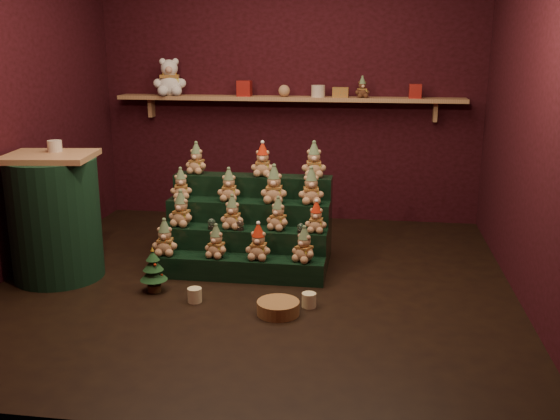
% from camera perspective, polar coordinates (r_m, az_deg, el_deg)
% --- Properties ---
extents(ground, '(4.00, 4.00, 0.00)m').
position_cam_1_polar(ground, '(5.01, -2.26, -6.61)').
color(ground, black).
rests_on(ground, ground).
extents(back_wall, '(4.00, 0.10, 2.80)m').
position_cam_1_polar(back_wall, '(6.71, 0.93, 11.13)').
color(back_wall, black).
rests_on(back_wall, ground).
extents(front_wall, '(4.00, 0.10, 2.80)m').
position_cam_1_polar(front_wall, '(2.72, -10.65, 5.48)').
color(front_wall, black).
rests_on(front_wall, ground).
extents(right_wall, '(0.10, 4.00, 2.80)m').
position_cam_1_polar(right_wall, '(4.75, 22.95, 8.47)').
color(right_wall, black).
rests_on(right_wall, ground).
extents(back_shelf, '(3.60, 0.26, 0.24)m').
position_cam_1_polar(back_shelf, '(6.54, 0.72, 10.11)').
color(back_shelf, tan).
rests_on(back_shelf, ground).
extents(riser_tier_front, '(1.40, 0.22, 0.18)m').
position_cam_1_polar(riser_tier_front, '(5.07, -3.84, -5.30)').
color(riser_tier_front, black).
rests_on(riser_tier_front, ground).
extents(riser_tier_midfront, '(1.40, 0.22, 0.36)m').
position_cam_1_polar(riser_tier_midfront, '(5.24, -3.35, -3.57)').
color(riser_tier_midfront, black).
rests_on(riser_tier_midfront, ground).
extents(riser_tier_midback, '(1.40, 0.22, 0.54)m').
position_cam_1_polar(riser_tier_midback, '(5.42, -2.89, -1.94)').
color(riser_tier_midback, black).
rests_on(riser_tier_midback, ground).
extents(riser_tier_back, '(1.40, 0.22, 0.72)m').
position_cam_1_polar(riser_tier_back, '(5.60, -2.46, -0.42)').
color(riser_tier_back, black).
rests_on(riser_tier_back, ground).
extents(teddy_0, '(0.22, 0.21, 0.29)m').
position_cam_1_polar(teddy_0, '(5.14, -10.49, -2.48)').
color(teddy_0, tan).
rests_on(teddy_0, riser_tier_front).
extents(teddy_1, '(0.23, 0.21, 0.26)m').
position_cam_1_polar(teddy_1, '(5.02, -5.84, -2.86)').
color(teddy_1, tan).
rests_on(teddy_1, riser_tier_front).
extents(teddy_2, '(0.21, 0.19, 0.28)m').
position_cam_1_polar(teddy_2, '(4.95, -1.99, -2.93)').
color(teddy_2, tan).
rests_on(teddy_2, riser_tier_front).
extents(teddy_3, '(0.26, 0.25, 0.28)m').
position_cam_1_polar(teddy_3, '(4.90, 2.22, -3.16)').
color(teddy_3, tan).
rests_on(teddy_3, riser_tier_front).
extents(teddy_4, '(0.24, 0.22, 0.29)m').
position_cam_1_polar(teddy_4, '(5.28, -9.03, 0.12)').
color(teddy_4, tan).
rests_on(teddy_4, riser_tier_midfront).
extents(teddy_5, '(0.21, 0.19, 0.27)m').
position_cam_1_polar(teddy_5, '(5.16, -4.37, -0.19)').
color(teddy_5, tan).
rests_on(teddy_5, riser_tier_midfront).
extents(teddy_6, '(0.24, 0.23, 0.27)m').
position_cam_1_polar(teddy_6, '(5.11, -0.17, -0.34)').
color(teddy_6, tan).
rests_on(teddy_6, riser_tier_midfront).
extents(teddy_7, '(0.19, 0.17, 0.25)m').
position_cam_1_polar(teddy_7, '(5.05, 3.33, -0.65)').
color(teddy_7, tan).
rests_on(teddy_7, riser_tier_midfront).
extents(teddy_8, '(0.23, 0.21, 0.26)m').
position_cam_1_polar(teddy_8, '(5.47, -9.05, 2.40)').
color(teddy_8, tan).
rests_on(teddy_8, riser_tier_midback).
extents(teddy_9, '(0.21, 0.19, 0.28)m').
position_cam_1_polar(teddy_9, '(5.35, -4.69, 2.31)').
color(teddy_9, tan).
rests_on(teddy_9, riser_tier_midback).
extents(teddy_10, '(0.23, 0.20, 0.31)m').
position_cam_1_polar(teddy_10, '(5.26, -0.55, 2.36)').
color(teddy_10, tan).
rests_on(teddy_10, riser_tier_midback).
extents(teddy_11, '(0.24, 0.23, 0.30)m').
position_cam_1_polar(teddy_11, '(5.23, 2.87, 2.21)').
color(teddy_11, tan).
rests_on(teddy_11, riser_tier_midback).
extents(teddy_12, '(0.22, 0.21, 0.27)m').
position_cam_1_polar(teddy_12, '(5.62, -7.64, 4.72)').
color(teddy_12, tan).
rests_on(teddy_12, riser_tier_back).
extents(teddy_13, '(0.21, 0.19, 0.28)m').
position_cam_1_polar(teddy_13, '(5.46, -1.60, 4.61)').
color(teddy_13, tan).
rests_on(teddy_13, riser_tier_back).
extents(teddy_14, '(0.24, 0.22, 0.30)m').
position_cam_1_polar(teddy_14, '(5.43, 3.12, 4.61)').
color(teddy_14, tan).
rests_on(teddy_14, riser_tier_back).
extents(snow_globe_a, '(0.07, 0.07, 0.09)m').
position_cam_1_polar(snow_globe_a, '(5.17, -6.27, -1.25)').
color(snow_globe_a, black).
rests_on(snow_globe_a, riser_tier_midfront).
extents(snow_globe_b, '(0.06, 0.06, 0.09)m').
position_cam_1_polar(snow_globe_b, '(5.12, -3.68, -1.39)').
color(snow_globe_b, black).
rests_on(snow_globe_b, riser_tier_midfront).
extents(snow_globe_c, '(0.06, 0.06, 0.08)m').
position_cam_1_polar(snow_globe_c, '(5.04, 1.91, -1.66)').
color(snow_globe_c, black).
rests_on(snow_globe_c, riser_tier_midfront).
extents(side_table, '(0.73, 0.71, 1.02)m').
position_cam_1_polar(side_table, '(5.29, -19.88, -0.64)').
color(side_table, tan).
rests_on(side_table, ground).
extents(table_ornament, '(0.11, 0.11, 0.09)m').
position_cam_1_polar(table_ornament, '(5.26, -19.90, 5.52)').
color(table_ornament, beige).
rests_on(table_ornament, side_table).
extents(mini_christmas_tree, '(0.21, 0.21, 0.36)m').
position_cam_1_polar(mini_christmas_tree, '(4.87, -11.50, -5.38)').
color(mini_christmas_tree, '#402D16').
rests_on(mini_christmas_tree, ground).
extents(mug_left, '(0.11, 0.11, 0.11)m').
position_cam_1_polar(mug_left, '(4.67, -7.81, -7.71)').
color(mug_left, beige).
rests_on(mug_left, ground).
extents(mug_right, '(0.10, 0.10, 0.10)m').
position_cam_1_polar(mug_right, '(4.54, 2.66, -8.23)').
color(mug_right, beige).
rests_on(mug_right, ground).
extents(wicker_basket, '(0.31, 0.31, 0.09)m').
position_cam_1_polar(wicker_basket, '(4.43, -0.17, -8.92)').
color(wicker_basket, '#9B6B3E').
rests_on(wicker_basket, ground).
extents(white_bear, '(0.41, 0.39, 0.48)m').
position_cam_1_polar(white_bear, '(6.77, -10.08, 12.30)').
color(white_bear, white).
rests_on(white_bear, back_shelf).
extents(brown_bear, '(0.18, 0.17, 0.21)m').
position_cam_1_polar(brown_bear, '(6.44, 7.52, 11.06)').
color(brown_bear, '#502D1A').
rests_on(brown_bear, back_shelf).
extents(gift_tin_red_a, '(0.14, 0.14, 0.16)m').
position_cam_1_polar(gift_tin_red_a, '(6.58, -3.27, 11.04)').
color(gift_tin_red_a, maroon).
rests_on(gift_tin_red_a, back_shelf).
extents(gift_tin_cream, '(0.14, 0.14, 0.12)m').
position_cam_1_polar(gift_tin_cream, '(6.47, 3.51, 10.80)').
color(gift_tin_cream, beige).
rests_on(gift_tin_cream, back_shelf).
extents(gift_tin_red_b, '(0.12, 0.12, 0.14)m').
position_cam_1_polar(gift_tin_red_b, '(6.46, 12.25, 10.58)').
color(gift_tin_red_b, maroon).
rests_on(gift_tin_red_b, back_shelf).
extents(shelf_plush_ball, '(0.12, 0.12, 0.12)m').
position_cam_1_polar(shelf_plush_ball, '(6.51, 0.39, 10.85)').
color(shelf_plush_ball, tan).
rests_on(shelf_plush_ball, back_shelf).
extents(scarf_gift_box, '(0.16, 0.10, 0.10)m').
position_cam_1_polar(scarf_gift_box, '(6.46, 5.55, 10.66)').
color(scarf_gift_box, '#C9571C').
rests_on(scarf_gift_box, back_shelf).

